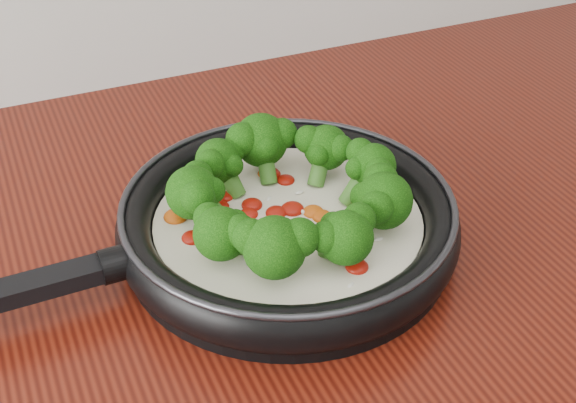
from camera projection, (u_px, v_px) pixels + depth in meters
name	position (u px, v px, depth m)	size (l,w,h in m)	color
skillet	(285.00, 218.00, 0.70)	(0.48, 0.31, 0.09)	black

